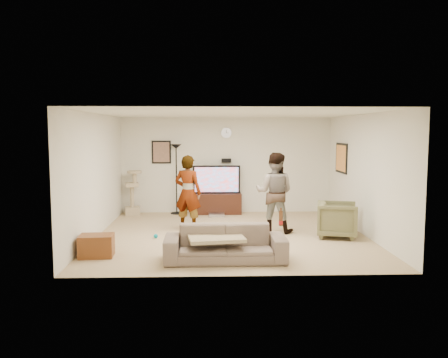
{
  "coord_description": "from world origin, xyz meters",
  "views": [
    {
      "loc": [
        -0.48,
        -9.45,
        2.15
      ],
      "look_at": [
        -0.15,
        0.2,
        1.15
      ],
      "focal_mm": 37.23,
      "sensor_mm": 36.0,
      "label": 1
    }
  ],
  "objects_px": {
    "tv_stand": "(217,203)",
    "tv": "(216,179)",
    "sofa": "(225,244)",
    "floor_lamp": "(176,179)",
    "side_table": "(97,246)",
    "cat_tree": "(132,193)",
    "person_left": "(188,193)",
    "beer_bottle": "(281,218)",
    "armchair": "(337,220)",
    "person_right": "(274,192)"
  },
  "relations": [
    {
      "from": "tv_stand",
      "to": "person_left",
      "type": "height_order",
      "value": "person_left"
    },
    {
      "from": "cat_tree",
      "to": "armchair",
      "type": "relative_size",
      "value": 1.45
    },
    {
      "from": "cat_tree",
      "to": "person_right",
      "type": "distance_m",
      "value": 4.02
    },
    {
      "from": "person_left",
      "to": "armchair",
      "type": "xyz_separation_m",
      "value": [
        3.05,
        -0.76,
        -0.46
      ]
    },
    {
      "from": "floor_lamp",
      "to": "person_left",
      "type": "height_order",
      "value": "floor_lamp"
    },
    {
      "from": "person_left",
      "to": "beer_bottle",
      "type": "distance_m",
      "value": 2.93
    },
    {
      "from": "beer_bottle",
      "to": "person_right",
      "type": "bearing_deg",
      "value": 84.59
    },
    {
      "from": "person_left",
      "to": "armchair",
      "type": "height_order",
      "value": "person_left"
    },
    {
      "from": "tv_stand",
      "to": "armchair",
      "type": "height_order",
      "value": "armchair"
    },
    {
      "from": "floor_lamp",
      "to": "side_table",
      "type": "relative_size",
      "value": 3.17
    },
    {
      "from": "tv_stand",
      "to": "beer_bottle",
      "type": "bearing_deg",
      "value": -77.49
    },
    {
      "from": "floor_lamp",
      "to": "side_table",
      "type": "height_order",
      "value": "floor_lamp"
    },
    {
      "from": "tv",
      "to": "beer_bottle",
      "type": "distance_m",
      "value": 4.54
    },
    {
      "from": "floor_lamp",
      "to": "armchair",
      "type": "xyz_separation_m",
      "value": [
        3.44,
        -2.81,
        -0.54
      ]
    },
    {
      "from": "person_right",
      "to": "tv_stand",
      "type": "bearing_deg",
      "value": -44.01
    },
    {
      "from": "tv",
      "to": "person_left",
      "type": "height_order",
      "value": "person_left"
    },
    {
      "from": "tv",
      "to": "person_right",
      "type": "xyz_separation_m",
      "value": [
        1.19,
        -2.24,
        -0.05
      ]
    },
    {
      "from": "floor_lamp",
      "to": "person_right",
      "type": "bearing_deg",
      "value": -45.67
    },
    {
      "from": "cat_tree",
      "to": "person_left",
      "type": "xyz_separation_m",
      "value": [
        1.52,
        -1.94,
        0.25
      ]
    },
    {
      "from": "cat_tree",
      "to": "beer_bottle",
      "type": "bearing_deg",
      "value": -54.14
    },
    {
      "from": "person_right",
      "to": "armchair",
      "type": "xyz_separation_m",
      "value": [
        1.21,
        -0.53,
        -0.49
      ]
    },
    {
      "from": "beer_bottle",
      "to": "side_table",
      "type": "bearing_deg",
      "value": 173.84
    },
    {
      "from": "tv",
      "to": "floor_lamp",
      "type": "bearing_deg",
      "value": 177.52
    },
    {
      "from": "floor_lamp",
      "to": "side_table",
      "type": "bearing_deg",
      "value": -104.86
    },
    {
      "from": "person_right",
      "to": "beer_bottle",
      "type": "distance_m",
      "value": 2.2
    },
    {
      "from": "person_right",
      "to": "beer_bottle",
      "type": "height_order",
      "value": "person_right"
    },
    {
      "from": "tv",
      "to": "sofa",
      "type": "bearing_deg",
      "value": -89.21
    },
    {
      "from": "tv",
      "to": "sofa",
      "type": "xyz_separation_m",
      "value": [
        0.06,
        -4.43,
        -0.61
      ]
    },
    {
      "from": "tv_stand",
      "to": "cat_tree",
      "type": "height_order",
      "value": "cat_tree"
    },
    {
      "from": "person_left",
      "to": "sofa",
      "type": "height_order",
      "value": "person_left"
    },
    {
      "from": "person_left",
      "to": "side_table",
      "type": "xyz_separation_m",
      "value": [
        -1.48,
        -2.09,
        -0.63
      ]
    },
    {
      "from": "floor_lamp",
      "to": "cat_tree",
      "type": "bearing_deg",
      "value": -174.77
    },
    {
      "from": "beer_bottle",
      "to": "cat_tree",
      "type": "bearing_deg",
      "value": 125.86
    },
    {
      "from": "person_right",
      "to": "armchair",
      "type": "height_order",
      "value": "person_right"
    },
    {
      "from": "cat_tree",
      "to": "person_left",
      "type": "height_order",
      "value": "person_left"
    },
    {
      "from": "beer_bottle",
      "to": "side_table",
      "type": "relative_size",
      "value": 0.44
    },
    {
      "from": "armchair",
      "to": "sofa",
      "type": "bearing_deg",
      "value": 139.11
    },
    {
      "from": "tv_stand",
      "to": "floor_lamp",
      "type": "relative_size",
      "value": 0.71
    },
    {
      "from": "person_left",
      "to": "sofa",
      "type": "bearing_deg",
      "value": 126.02
    },
    {
      "from": "person_right",
      "to": "side_table",
      "type": "relative_size",
      "value": 2.99
    },
    {
      "from": "sofa",
      "to": "armchair",
      "type": "distance_m",
      "value": 2.87
    },
    {
      "from": "armchair",
      "to": "side_table",
      "type": "bearing_deg",
      "value": 119.99
    },
    {
      "from": "tv",
      "to": "armchair",
      "type": "bearing_deg",
      "value": -49.1
    },
    {
      "from": "beer_bottle",
      "to": "armchair",
      "type": "height_order",
      "value": "beer_bottle"
    },
    {
      "from": "tv_stand",
      "to": "side_table",
      "type": "height_order",
      "value": "tv_stand"
    },
    {
      "from": "floor_lamp",
      "to": "side_table",
      "type": "xyz_separation_m",
      "value": [
        -1.1,
        -4.14,
        -0.71
      ]
    },
    {
      "from": "floor_lamp",
      "to": "person_left",
      "type": "relative_size",
      "value": 1.1
    },
    {
      "from": "tv_stand",
      "to": "tv",
      "type": "relative_size",
      "value": 1.05
    },
    {
      "from": "tv",
      "to": "side_table",
      "type": "distance_m",
      "value": 4.67
    },
    {
      "from": "tv_stand",
      "to": "sofa",
      "type": "distance_m",
      "value": 4.43
    }
  ]
}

